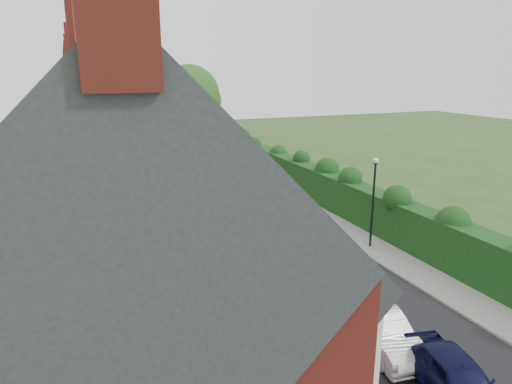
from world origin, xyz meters
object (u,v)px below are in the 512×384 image
(car_navy, at_px, (456,379))
(car_silver_b, at_px, (258,246))
(car_white, at_px, (233,223))
(car_green, at_px, (227,199))
(car_beige, at_px, (189,169))
(car_red, at_px, (201,178))
(horse, at_px, (266,208))
(car_grey, at_px, (177,159))
(car_black, at_px, (150,148))
(horse_cart, at_px, (256,193))
(lamppost, at_px, (374,192))
(car_silver_a, at_px, (380,329))

(car_navy, distance_m, car_silver_b, 12.20)
(car_white, xyz_separation_m, car_green, (1.40, 5.16, -0.00))
(car_navy, distance_m, car_beige, 31.99)
(car_red, height_order, horse, car_red)
(car_beige, xyz_separation_m, car_grey, (0.02, 5.41, -0.06))
(car_green, height_order, car_black, car_green)
(car_beige, relative_size, horse_cart, 1.87)
(car_green, height_order, car_red, car_green)
(car_white, distance_m, car_red, 12.16)
(car_navy, height_order, car_grey, car_navy)
(car_green, bearing_deg, car_silver_b, -97.56)
(car_grey, bearing_deg, lamppost, -74.92)
(lamppost, xyz_separation_m, car_navy, (-5.00, -11.12, -2.55))
(car_silver_b, distance_m, car_green, 9.24)
(car_red, xyz_separation_m, car_beige, (-0.02, 3.83, 0.08))
(lamppost, height_order, car_red, lamppost)
(car_silver_b, height_order, car_white, car_white)
(car_white, distance_m, horse, 3.82)
(car_beige, xyz_separation_m, horse, (1.76, -13.73, -0.08))
(car_silver_b, bearing_deg, car_beige, 86.60)
(car_navy, distance_m, car_silver_a, 3.20)
(horse, xyz_separation_m, horse_cart, (0.00, 1.81, 0.55))
(car_red, xyz_separation_m, car_grey, (0.00, 9.24, 0.01))
(car_black, relative_size, horse, 2.23)
(lamppost, distance_m, car_silver_b, 6.97)
(car_silver_a, xyz_separation_m, car_green, (0.37, 18.07, 0.02))
(car_navy, height_order, car_white, car_white)
(car_white, relative_size, car_grey, 1.02)
(car_beige, bearing_deg, car_green, -103.20)
(car_silver_a, relative_size, car_grey, 0.87)
(car_silver_b, relative_size, car_red, 1.22)
(car_green, relative_size, car_grey, 0.87)
(car_grey, xyz_separation_m, horse, (1.74, -19.14, -0.02))
(car_navy, xyz_separation_m, car_black, (-1.27, 45.72, -0.11))
(car_beige, height_order, car_black, car_beige)
(car_silver_a, relative_size, car_beige, 0.77)
(car_red, bearing_deg, car_navy, -104.91)
(car_silver_a, height_order, car_silver_b, car_silver_b)
(car_beige, bearing_deg, lamppost, -89.80)
(car_navy, distance_m, horse_cart, 20.16)
(car_navy, bearing_deg, car_black, 103.15)
(car_navy, relative_size, car_green, 1.00)
(car_grey, relative_size, horse_cart, 1.65)
(car_silver_b, bearing_deg, horse, 63.52)
(car_red, height_order, car_grey, car_grey)
(car_red, bearing_deg, car_green, -104.91)
(car_silver_a, xyz_separation_m, car_red, (0.37, 24.99, -0.01))
(car_silver_a, relative_size, car_black, 1.17)
(car_beige, distance_m, horse_cart, 12.06)
(car_black, bearing_deg, horse_cart, -76.09)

